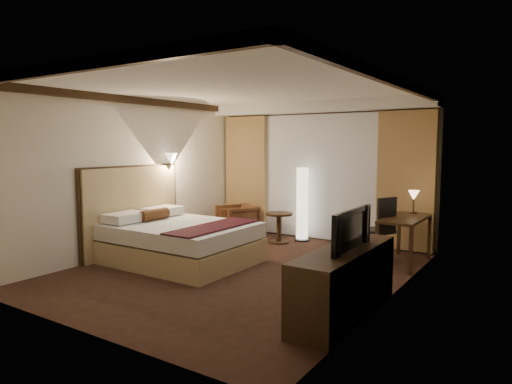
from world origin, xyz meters
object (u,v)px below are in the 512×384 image
Objects in this scene: bed at (181,242)px; office_chair at (377,229)px; desk at (404,241)px; side_table at (279,228)px; armchair at (237,220)px; floor_lamp at (302,204)px; dresser at (345,282)px; television at (343,222)px.

office_chair is at bearing 34.64° from bed.
desk is (3.03, 1.85, 0.05)m from bed.
desk is (2.45, -0.26, 0.09)m from side_table.
side_table is at bearing 30.40° from armchair.
desk is (2.17, -0.68, -0.35)m from floor_lamp.
bed is at bearing -108.90° from floor_lamp.
floor_lamp reaches higher than side_table.
office_chair is at bearing 100.79° from dresser.
side_table is (0.97, 0.01, -0.07)m from armchair.
bed is 3.04× the size of armchair.
armchair reaches higher than side_table.
dresser reaches higher than armchair.
bed is 3.22m from television.
television reaches higher than dresser.
side_table is at bearing 173.86° from desk.
dresser is (0.05, -2.56, 0.00)m from desk.
office_chair is at bearing 9.43° from television.
armchair is 0.68× the size of office_chair.
office_chair is 0.55× the size of dresser.
bed is 2.08× the size of office_chair.
desk is (3.42, -0.25, 0.01)m from armchair.
desk is at bearing -17.42° from floor_lamp.
bed is at bearing 76.18° from television.
office_chair reaches higher than bed.
floor_lamp is 0.75× the size of dresser.
desk reaches higher than side_table.
floor_lamp is at bearing -178.48° from office_chair.
armchair is 3.43m from desk.
bed is 1.15× the size of dresser.
armchair is 0.50× the size of floor_lamp.
desk reaches higher than armchair.
television is at bearing -55.58° from office_chair.
bed is 2.70m from floor_lamp.
side_table is 0.40× the size of floor_lamp.
side_table is 0.67m from floor_lamp.
floor_lamp is 3.92m from television.
bed is 3.55m from desk.
dresser is at bearing -54.91° from office_chair.
desk is at bearing -6.14° from side_table.
television is (0.02, -2.56, 0.67)m from desk.
office_chair is (2.02, -0.31, 0.24)m from side_table.
desk reaches higher than bed.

